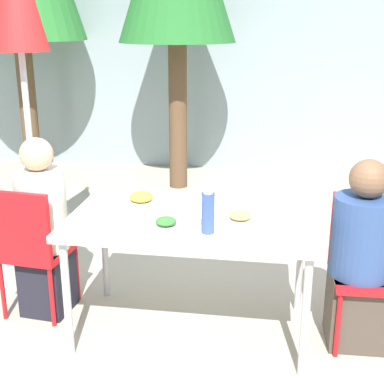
{
  "coord_description": "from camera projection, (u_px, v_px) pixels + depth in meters",
  "views": [
    {
      "loc": [
        0.43,
        -2.82,
        1.8
      ],
      "look_at": [
        0.0,
        0.0,
        0.88
      ],
      "focal_mm": 50.0,
      "sensor_mm": 36.0,
      "label": 1
    }
  ],
  "objects": [
    {
      "name": "plate_1",
      "position": [
        166.0,
        224.0,
        2.88
      ],
      "size": [
        0.21,
        0.21,
        0.06
      ],
      "color": "white",
      "rests_on": "dining_table"
    },
    {
      "name": "bottle",
      "position": [
        208.0,
        212.0,
        2.78
      ],
      "size": [
        0.07,
        0.07,
        0.24
      ],
      "color": "#334C8E",
      "rests_on": "dining_table"
    },
    {
      "name": "person_right",
      "position": [
        360.0,
        261.0,
        3.0
      ],
      "size": [
        0.34,
        0.34,
        1.1
      ],
      "rotation": [
        0.0,
        0.0,
        -3.11
      ],
      "color": "#473D33",
      "rests_on": "ground"
    },
    {
      "name": "salad_bowl",
      "position": [
        279.0,
        223.0,
        2.87
      ],
      "size": [
        0.17,
        0.17,
        0.05
      ],
      "color": "white",
      "rests_on": "dining_table"
    },
    {
      "name": "drinking_cup",
      "position": [
        110.0,
        206.0,
        3.07
      ],
      "size": [
        0.07,
        0.07,
        0.1
      ],
      "color": "silver",
      "rests_on": "dining_table"
    },
    {
      "name": "plate_0",
      "position": [
        240.0,
        218.0,
        2.96
      ],
      "size": [
        0.22,
        0.22,
        0.06
      ],
      "color": "white",
      "rests_on": "dining_table"
    },
    {
      "name": "chair_left",
      "position": [
        30.0,
        243.0,
        3.28
      ],
      "size": [
        0.44,
        0.44,
        0.86
      ],
      "rotation": [
        0.0,
        0.0,
        -0.1
      ],
      "color": "red",
      "rests_on": "ground"
    },
    {
      "name": "dining_table",
      "position": [
        192.0,
        227.0,
        3.06
      ],
      "size": [
        1.4,
        0.8,
        0.73
      ],
      "color": "silver",
      "rests_on": "ground"
    },
    {
      "name": "plate_2",
      "position": [
        141.0,
        199.0,
        3.26
      ],
      "size": [
        0.26,
        0.26,
        0.07
      ],
      "color": "white",
      "rests_on": "dining_table"
    },
    {
      "name": "closed_umbrella",
      "position": [
        17.0,
        7.0,
        3.49
      ],
      "size": [
        0.39,
        0.39,
        2.42
      ],
      "color": "#333333",
      "rests_on": "ground"
    },
    {
      "name": "chair_right",
      "position": [
        366.0,
        258.0,
        3.07
      ],
      "size": [
        0.41,
        0.41,
        0.86
      ],
      "rotation": [
        0.0,
        0.0,
        -3.11
      ],
      "color": "red",
      "rests_on": "ground"
    },
    {
      "name": "person_left",
      "position": [
        43.0,
        232.0,
        3.33
      ],
      "size": [
        0.31,
        0.31,
        1.14
      ],
      "rotation": [
        0.0,
        0.0,
        -0.1
      ],
      "color": "black",
      "rests_on": "ground"
    },
    {
      "name": "ground_plane",
      "position": [
        192.0,
        330.0,
        3.27
      ],
      "size": [
        24.0,
        24.0,
        0.0
      ],
      "primitive_type": "plane",
      "color": "#B2A893"
    },
    {
      "name": "building_facade",
      "position": [
        240.0,
        46.0,
        6.44
      ],
      "size": [
        10.0,
        0.2,
        3.0
      ],
      "color": "#89999E",
      "rests_on": "ground"
    }
  ]
}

